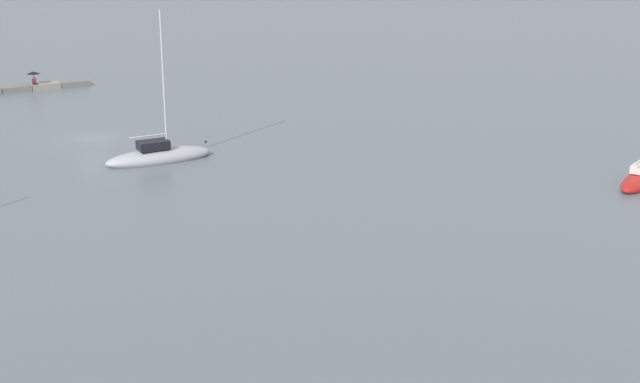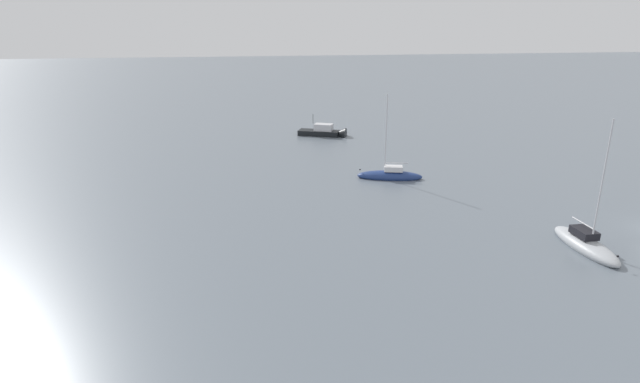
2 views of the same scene
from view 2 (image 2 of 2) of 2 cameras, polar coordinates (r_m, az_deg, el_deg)
sailboat_grey_far at (r=46.53m, az=27.40°, el=-5.21°), size 7.75×2.40×11.02m
sailboat_navy_outer at (r=60.24m, az=7.77°, el=1.79°), size 4.17×7.83×10.14m
motorboat_black_near at (r=82.69m, az=0.73°, el=6.52°), size 5.20×7.92×4.28m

